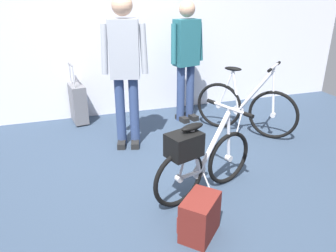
% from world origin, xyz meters
% --- Properties ---
extents(ground_plane, '(7.53, 7.53, 0.00)m').
position_xyz_m(ground_plane, '(0.00, 0.00, 0.00)').
color(ground_plane, '#2D3D51').
extents(back_wall, '(7.53, 0.10, 2.65)m').
position_xyz_m(back_wall, '(0.00, 2.29, 1.32)').
color(back_wall, silver).
rests_on(back_wall, ground_plane).
extents(folding_bike_foreground, '(1.08, 0.56, 0.80)m').
position_xyz_m(folding_bike_foreground, '(0.32, -0.12, 0.38)').
color(folding_bike_foreground, black).
rests_on(folding_bike_foreground, ground_plane).
extents(display_bike_left, '(0.92, 1.00, 0.92)m').
position_xyz_m(display_bike_left, '(1.43, 1.03, 0.35)').
color(display_bike_left, black).
rests_on(display_bike_left, ground_plane).
extents(visitor_near_wall, '(0.52, 0.34, 1.69)m').
position_xyz_m(visitor_near_wall, '(-0.07, 1.14, 0.97)').
color(visitor_near_wall, navy).
rests_on(visitor_near_wall, ground_plane).
extents(visitor_browsing, '(0.52, 0.33, 1.61)m').
position_xyz_m(visitor_browsing, '(0.88, 1.71, 0.92)').
color(visitor_browsing, navy).
rests_on(visitor_browsing, ground_plane).
extents(rolling_suitcase, '(0.23, 0.38, 0.83)m').
position_xyz_m(rolling_suitcase, '(-0.58, 2.04, 0.28)').
color(rolling_suitcase, slate).
rests_on(rolling_suitcase, ground_plane).
extents(backpack_on_floor, '(0.38, 0.38, 0.33)m').
position_xyz_m(backpack_on_floor, '(0.12, -0.59, 0.16)').
color(backpack_on_floor, maroon).
rests_on(backpack_on_floor, ground_plane).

